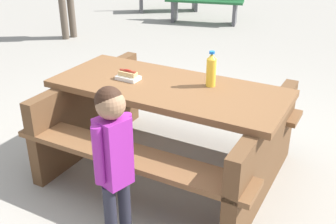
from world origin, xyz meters
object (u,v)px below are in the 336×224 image
Objects in this scene: hotdog_tray at (128,76)px; child_in_coat at (114,152)px; picnic_table at (168,121)px; soda_bottle at (211,70)px.

hotdog_tray is 1.01m from child_in_coat.
child_in_coat is (-0.64, 0.78, -0.08)m from hotdog_tray.
child_in_coat is at bearing 110.31° from picnic_table.
child_in_coat reaches higher than soda_bottle.
soda_bottle is 0.25× the size of child_in_coat.
soda_bottle reaches higher than picnic_table.
child_in_coat is at bearing 93.84° from soda_bottle.
picnic_table is 0.98m from child_in_coat.
soda_bottle is at bearing -142.49° from picnic_table.
picnic_table is at bearing -161.50° from hotdog_tray.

